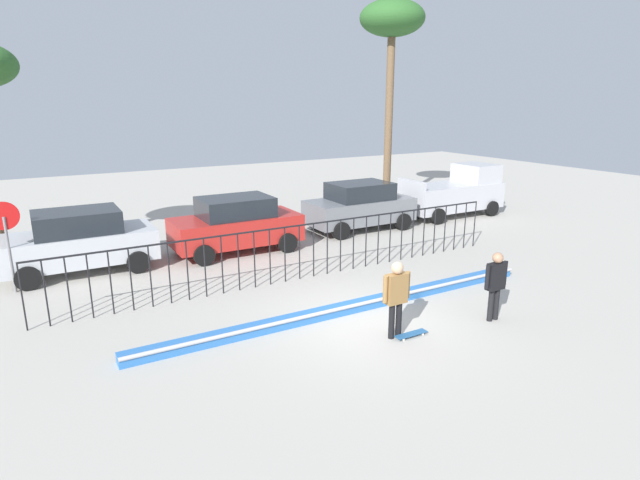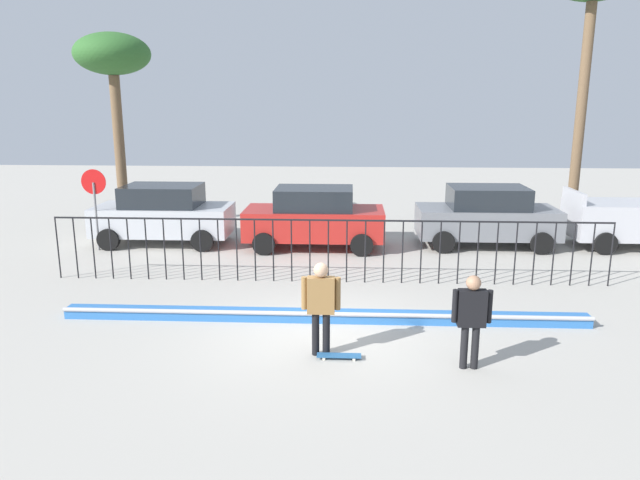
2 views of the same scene
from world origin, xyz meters
The scene contains 11 objects.
ground_plane centered at (0.00, 0.00, 0.00)m, with size 60.00×60.00×0.00m, color #ADA89E.
bowl_coping_ledge centered at (0.00, 0.77, 0.12)m, with size 11.00×0.40×0.27m.
perimeter_fence centered at (0.00, 3.53, 1.02)m, with size 14.04×0.04×1.63m.
skateboarder centered at (0.03, -0.91, 1.04)m, with size 0.70×0.26×1.74m.
skateboard centered at (0.37, -1.07, 0.06)m, with size 0.80×0.20×0.07m.
camera_operator centered at (2.62, -1.33, 1.01)m, with size 0.68×0.25×1.68m.
parked_car_silver centered at (-5.42, 7.40, 0.97)m, with size 4.30×2.12×1.90m.
parked_car_red centered at (-0.57, 7.09, 0.97)m, with size 4.30×2.12×1.90m.
parked_car_gray centered at (4.84, 7.58, 0.97)m, with size 4.30×2.12×1.90m.
stop_sign centered at (-7.21, 6.47, 1.62)m, with size 0.76×0.07×2.50m.
palm_tree_short centered at (-7.55, 9.58, 5.81)m, with size 2.55×2.55×6.75m.
Camera 2 is at (0.52, -10.95, 4.55)m, focal length 33.26 mm.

